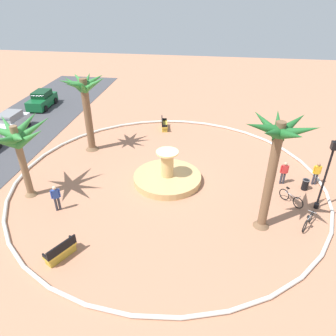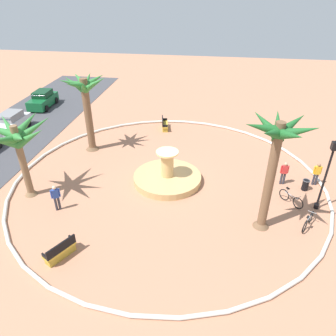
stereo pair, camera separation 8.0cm
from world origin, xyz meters
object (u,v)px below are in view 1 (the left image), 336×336
Objects in this scene: lamppost at (327,170)px; trash_bin at (305,184)px; palm_tree_mid_plaza at (276,149)px; person_pedestrian_stroll at (56,197)px; bench_east at (61,252)px; fountain at (167,177)px; person_cyclist_photo at (317,172)px; parked_car_third at (10,123)px; bicycle_red_frame at (308,221)px; person_cyclist_helmet at (284,172)px; bench_west at (164,125)px; palm_tree_by_curb at (85,97)px; parked_car_rightmost at (42,100)px; palm_tree_near_fountain at (16,140)px; bicycle_by_lamppost at (291,198)px.

lamppost is 6.11× the size of trash_bin.
palm_tree_mid_plaza is 12.13m from person_pedestrian_stroll.
bench_east is 2.25× the size of trash_bin.
fountain reaches higher than person_cyclist_photo.
person_cyclist_photo is at bearing -72.00° from person_pedestrian_stroll.
parked_car_third is at bearing 72.81° from lamppost.
bicycle_red_frame is (-3.67, 0.64, -0.00)m from trash_bin.
lamppost is at bearing -145.66° from person_cyclist_helmet.
bench_west is 15.20m from bicycle_red_frame.
bench_east is 14.55m from lamppost.
person_cyclist_helmet is (0.48, 1.33, 0.51)m from trash_bin.
palm_tree_by_curb is 1.46× the size of parked_car_third.
palm_tree_mid_plaza is at bearing -120.74° from palm_tree_by_curb.
palm_tree_mid_plaza is (-7.29, -12.26, 0.48)m from palm_tree_by_curb.
palm_tree_mid_plaza is 1.56× the size of parked_car_rightmost.
palm_tree_near_fountain is 3.24× the size of bicycle_red_frame.
trash_bin is at bearing 133.76° from person_cyclist_photo.
palm_tree_mid_plaza is 3.94× the size of person_cyclist_helmet.
person_cyclist_helmet is 0.97× the size of person_pedestrian_stroll.
parked_car_third is at bearing 65.14° from palm_tree_mid_plaza.
lamppost reaches higher than person_pedestrian_stroll.
palm_tree_mid_plaza reaches higher than palm_tree_near_fountain.
bicycle_by_lamppost is at bearing -120.63° from parked_car_rightmost.
lamppost is at bearing -99.53° from fountain.
parked_car_third is at bearing 78.83° from person_cyclist_photo.
lamppost reaches higher than fountain.
person_pedestrian_stroll is (-1.14, -2.36, -2.88)m from palm_tree_near_fountain.
lamppost is 3.00m from bicycle_red_frame.
lamppost is 2.95× the size of bicycle_red_frame.
person_cyclist_helmet is at bearing 70.18° from trash_bin.
palm_tree_near_fountain is 1.20× the size of parked_car_rightmost.
parked_car_rightmost is (16.01, 9.17, -0.15)m from person_pedestrian_stroll.
person_pedestrian_stroll is (-0.62, 13.97, 0.54)m from bicycle_red_frame.
parked_car_rightmost is (13.60, 24.05, -1.83)m from lamppost.
palm_tree_near_fountain is 17.33m from lamppost.
bench_west reaches higher than bicycle_by_lamppost.
bicycle_red_frame is 4.61m from person_cyclist_photo.
person_cyclist_photo is at bearing -38.91° from bicycle_by_lamppost.
lamppost is (2.10, -3.37, -2.13)m from palm_tree_mid_plaza.
lamppost is (-9.90, -10.62, 2.26)m from bench_west.
palm_tree_mid_plaza is 11.33m from bench_east.
bicycle_by_lamppost is (2.31, -1.92, -4.36)m from palm_tree_mid_plaza.
palm_tree_near_fountain reaches higher than bench_west.
lamppost is 3.36× the size of bicycle_by_lamppost.
parked_car_third is (5.84, 14.73, 0.46)m from fountain.
fountain is at bearing -55.87° from person_pedestrian_stroll.
palm_tree_mid_plaza reaches higher than person_cyclist_photo.
fountain reaches higher than parked_car_rightmost.
parked_car_third is (9.16, 22.89, 0.40)m from bicycle_red_frame.
lamppost reaches higher than person_cyclist_photo.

